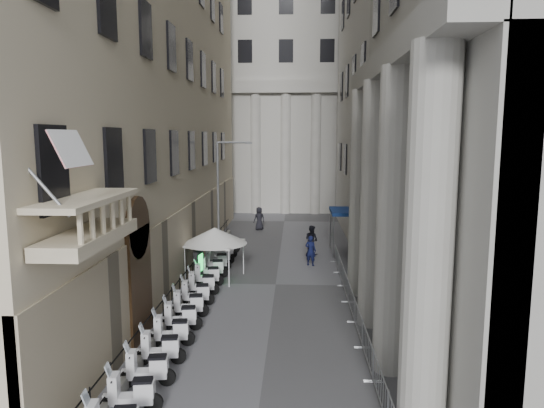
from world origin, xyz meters
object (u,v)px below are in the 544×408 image
Objects in this scene: info_kiosk at (199,266)px; pedestrian_a at (311,251)px; street_lamp at (222,187)px; pedestrian_b at (312,240)px; security_tent at (212,235)px.

info_kiosk is 7.10m from pedestrian_a.
pedestrian_b is (6.05, -0.66, -3.43)m from street_lamp.
street_lamp is at bearing 98.55° from info_kiosk.
security_tent is at bearing 49.35° from pedestrian_a.
pedestrian_b is (6.30, 6.36, 0.12)m from info_kiosk.
street_lamp is 7.69m from pedestrian_a.
pedestrian_a is at bearing 128.86° from pedestrian_b.
security_tent reaches higher than pedestrian_b.
security_tent reaches higher than pedestrian_a.
pedestrian_a reaches higher than info_kiosk.
pedestrian_a is at bearing 40.49° from info_kiosk.
pedestrian_a is (5.56, 2.72, -1.47)m from security_tent.
pedestrian_b is at bearing 44.17° from security_tent.
security_tent is at bearing 64.74° from info_kiosk.
pedestrian_a is 2.83m from pedestrian_b.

